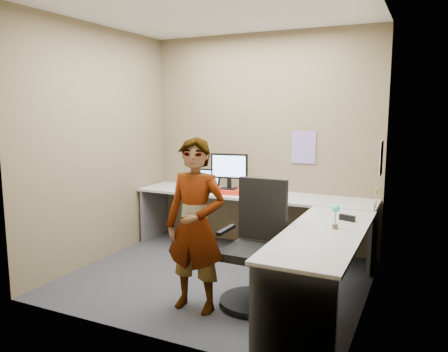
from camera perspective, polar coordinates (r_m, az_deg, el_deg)
The scene contains 21 objects.
ground at distance 4.72m, azimuth -0.96°, elevation -13.15°, with size 3.00×3.00×0.00m, color #28282D.
wall_back at distance 5.59m, azimuth 4.94°, elevation 4.50°, with size 3.00×3.00×0.00m, color brown.
wall_right at distance 3.97m, azimuth 18.79°, elevation 2.34°, with size 2.70×2.70×0.00m, color brown.
wall_left at distance 5.24m, azimuth -15.90°, elevation 3.91°, with size 2.70×2.70×0.00m, color brown.
ceiling at distance 4.48m, azimuth -1.05°, elevation 20.84°, with size 3.00×3.00×0.00m, color white.
desk at distance 4.72m, azimuth 5.91°, elevation -5.69°, with size 2.98×2.58×0.73m.
paper_ream at distance 5.36m, azimuth 0.61°, elevation -2.02°, with size 0.29×0.21×0.06m, color red.
monitor at distance 5.33m, azimuth 0.69°, elevation 1.03°, with size 0.46×0.16×0.44m.
laptop at distance 5.62m, azimuth -2.54°, elevation -1.14°, with size 0.37×0.31×0.26m.
trackball_mouse at distance 5.50m, azimuth 1.56°, elevation -1.79°, with size 0.12×0.08×0.07m.
origami at distance 5.14m, azimuth 4.79°, elevation -2.50°, with size 0.10×0.10×0.06m, color white.
stapler at distance 4.24m, azimuth 15.79°, elevation -5.29°, with size 0.15×0.04×0.06m, color black.
flower at distance 3.91m, azimuth 14.37°, elevation -4.66°, with size 0.07×0.07×0.22m.
calendar_purple at distance 5.42m, azimuth 10.35°, elevation 3.73°, with size 0.30×0.01×0.40m, color #846BB7.
calendar_white at distance 4.88m, azimuth 19.86°, elevation 2.21°, with size 0.01×0.28×0.38m, color white.
sticky_note_a at distance 4.57m, azimuth 19.23°, elevation -1.97°, with size 0.01×0.07×0.07m, color #F2E059.
sticky_note_b at distance 4.65m, azimuth 19.22°, elevation -3.44°, with size 0.01×0.07×0.07m, color pink.
sticky_note_c at distance 4.53m, azimuth 19.04°, elevation -3.98°, with size 0.01×0.07×0.07m, color pink.
sticky_note_d at distance 4.73m, azimuth 19.41°, elevation -2.01°, with size 0.01×0.07×0.07m, color #F2E059.
office_chair at distance 4.01m, azimuth 4.15°, elevation -10.26°, with size 0.59×0.59×1.11m.
person at distance 3.82m, azimuth -3.75°, elevation -6.46°, with size 0.56×0.36×1.52m, color #999399.
Camera 1 is at (1.95, -3.93, 1.76)m, focal length 35.00 mm.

